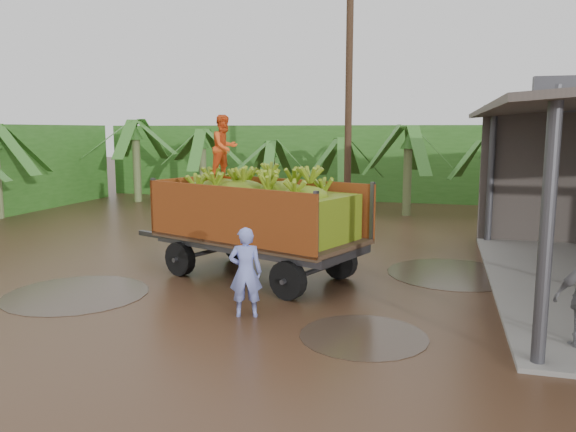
% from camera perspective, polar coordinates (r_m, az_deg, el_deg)
% --- Properties ---
extents(ground, '(100.00, 100.00, 0.00)m').
position_cam_1_polar(ground, '(13.11, -2.34, -6.26)').
color(ground, black).
rests_on(ground, ground).
extents(hedge_north, '(22.00, 3.00, 3.60)m').
position_cam_1_polar(hedge_north, '(28.71, 3.48, 5.58)').
color(hedge_north, '#2D661E').
rests_on(hedge_north, ground).
extents(banana_trailer, '(6.63, 3.90, 3.75)m').
position_cam_1_polar(banana_trailer, '(12.89, -3.05, 0.03)').
color(banana_trailer, '#AE4D18').
rests_on(banana_trailer, ground).
extents(man_blue, '(0.69, 0.55, 1.67)m').
position_cam_1_polar(man_blue, '(10.29, -4.33, -5.70)').
color(man_blue, '#7887DB').
rests_on(man_blue, ground).
extents(utility_pole, '(1.20, 0.24, 8.71)m').
position_cam_1_polar(utility_pole, '(19.42, 6.18, 11.71)').
color(utility_pole, '#47301E').
rests_on(utility_pole, ground).
extents(banana_plants, '(24.40, 20.08, 3.98)m').
position_cam_1_polar(banana_plants, '(20.91, -12.67, 4.09)').
color(banana_plants, '#2D661E').
rests_on(banana_plants, ground).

